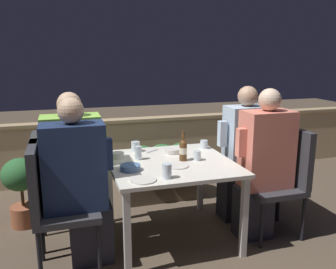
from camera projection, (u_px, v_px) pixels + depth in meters
The scene contains 25 objects.
ground_plane at pixel (170, 237), 3.18m from camera, with size 16.00×16.00×0.00m, color brown.
parapet_wall at pixel (133, 147), 4.67m from camera, with size 9.00×0.18×0.78m.
dining_table at pixel (171, 170), 3.04m from camera, with size 1.03×1.02×0.71m.
planter_hedge at pixel (163, 168), 3.99m from camera, with size 0.83×0.47×0.62m.
chair_left_near at pixel (51, 197), 2.63m from camera, with size 0.48×0.47×0.97m.
person_navy_jumper at pixel (80, 184), 2.67m from camera, with size 0.52×0.26×1.30m.
chair_left_far at pixel (51, 183), 2.91m from camera, with size 0.48×0.47×0.97m.
person_green_blouse at pixel (77, 171), 2.95m from camera, with size 0.52×0.26×1.31m.
chair_right_near at pixel (283, 173), 3.16m from camera, with size 0.48×0.47×0.97m.
person_coral_top at pixel (263, 164), 3.08m from camera, with size 0.50×0.26×1.32m.
chair_right_far at pixel (261, 160), 3.53m from camera, with size 0.48×0.47×0.97m.
person_blue_shirt at pixel (242, 153), 3.44m from camera, with size 0.48×0.26×1.31m.
beer_bottle at pixel (183, 149), 3.03m from camera, with size 0.07×0.07×0.26m.
plate_0 at pixel (176, 166), 2.89m from camera, with size 0.20×0.20×0.01m.
plate_1 at pixel (143, 180), 2.57m from camera, with size 0.19×0.19×0.01m.
bowl_0 at pixel (130, 167), 2.79m from camera, with size 0.16×0.16×0.05m.
bowl_1 at pixel (172, 151), 3.26m from camera, with size 0.14×0.14×0.04m.
bowl_2 at pixel (118, 155), 3.12m from camera, with size 0.12×0.12×0.05m.
glass_cup_0 at pixel (197, 156), 3.05m from camera, with size 0.06×0.06×0.08m.
glass_cup_1 at pixel (167, 171), 2.61m from camera, with size 0.07×0.07×0.11m.
glass_cup_2 at pixel (136, 147), 3.32m from camera, with size 0.08×0.08×0.10m.
glass_cup_3 at pixel (138, 153), 3.07m from camera, with size 0.06×0.06×0.12m.
glass_cup_4 at pixel (204, 144), 3.43m from camera, with size 0.07×0.07×0.08m.
fork_0 at pixel (152, 151), 3.33m from camera, with size 0.15×0.11×0.01m.
potted_plant at pixel (21, 185), 3.31m from camera, with size 0.34×0.34×0.66m.
Camera 1 is at (-0.86, -2.76, 1.61)m, focal length 38.00 mm.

